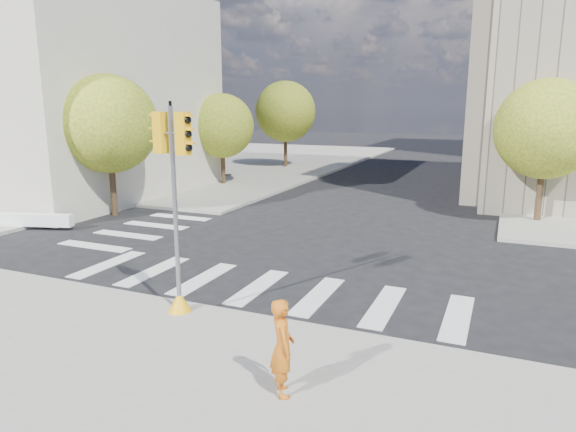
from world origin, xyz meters
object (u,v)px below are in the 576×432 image
object	(u,v)px
traffic_signal	(176,226)
planter_wall	(4,219)
lamp_far	(540,112)
lamp_near	(554,115)
photographer	(282,347)

from	to	relation	value
traffic_signal	planter_wall	size ratio (longest dim) A/B	0.83
lamp_far	planter_wall	bearing A→B (deg)	-127.07
lamp_near	photographer	xyz separation A→B (m)	(-5.16, -20.95, -3.57)
lamp_far	photographer	distance (m)	35.51
lamp_near	lamp_far	world-z (taller)	same
lamp_far	photographer	bearing A→B (deg)	-98.40
planter_wall	lamp_far	bearing A→B (deg)	36.47
photographer	lamp_far	bearing A→B (deg)	-42.44
lamp_far	planter_wall	size ratio (longest dim) A/B	1.35
lamp_near	planter_wall	world-z (taller)	lamp_near
photographer	planter_wall	xyz separation A→B (m)	(-15.84, 7.15, -0.61)
lamp_near	planter_wall	size ratio (longest dim) A/B	1.35
lamp_far	lamp_near	bearing A→B (deg)	-90.00
planter_wall	lamp_near	bearing A→B (deg)	16.85
planter_wall	traffic_signal	bearing A→B (deg)	-38.12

